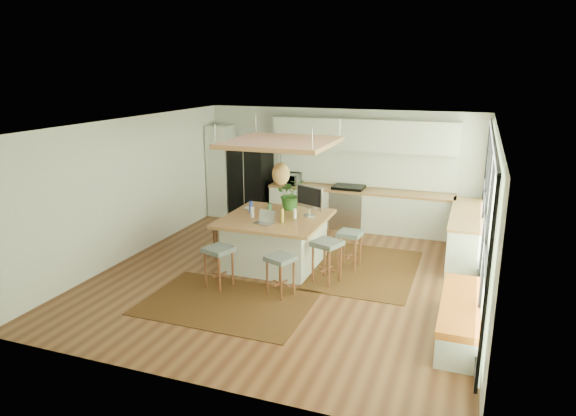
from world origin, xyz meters
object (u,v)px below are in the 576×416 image
at_px(stool_near_right, 280,275).
at_px(laptop, 264,217).
at_px(stool_near_left, 219,267).
at_px(stool_left_side, 223,238).
at_px(fridge, 251,181).
at_px(island, 276,241).
at_px(stool_right_back, 349,249).
at_px(monitor, 310,202).
at_px(stool_right_front, 327,263).
at_px(microwave, 289,177).
at_px(island_plant, 291,197).

height_order(stool_near_right, laptop, laptop).
bearing_deg(stool_near_left, stool_left_side, 115.01).
bearing_deg(stool_near_right, laptop, 128.03).
bearing_deg(stool_left_side, fridge, 102.16).
distance_m(island, stool_near_left, 1.41).
bearing_deg(laptop, stool_right_back, 40.44).
bearing_deg(stool_near_right, monitor, 90.45).
distance_m(stool_right_front, stool_left_side, 2.35).
bearing_deg(microwave, stool_right_front, -56.94).
bearing_deg(stool_left_side, laptop, -25.92).
distance_m(monitor, microwave, 2.77).
height_order(fridge, island_plant, fridge).
bearing_deg(island_plant, fridge, 129.92).
height_order(laptop, island_plant, island_plant).
relative_size(stool_right_front, microwave, 1.51).
bearing_deg(stool_left_side, microwave, 80.75).
height_order(microwave, island_plant, island_plant).
height_order(fridge, stool_near_right, fridge).
bearing_deg(microwave, monitor, -59.14).
bearing_deg(stool_near_left, island_plant, 72.96).
bearing_deg(stool_near_left, monitor, 56.20).
xyz_separation_m(stool_right_back, stool_left_side, (-2.50, -0.24, 0.00)).
distance_m(stool_near_right, laptop, 1.22).
relative_size(stool_left_side, microwave, 1.31).
relative_size(stool_near_right, stool_right_front, 0.90).
height_order(stool_near_right, microwave, microwave).
distance_m(fridge, stool_right_back, 4.00).
xyz_separation_m(stool_near_right, island_plant, (-0.49, 1.87, 0.81)).
distance_m(island, monitor, 0.97).
bearing_deg(stool_right_back, stool_left_side, -174.50).
bearing_deg(stool_right_front, microwave, 119.94).
xyz_separation_m(stool_near_right, stool_left_side, (-1.73, 1.33, 0.00)).
bearing_deg(laptop, stool_near_right, -40.97).
distance_m(stool_near_right, monitor, 1.76).
height_order(fridge, monitor, fridge).
distance_m(stool_right_back, stool_left_side, 2.51).
bearing_deg(island, stool_right_front, -22.95).
bearing_deg(stool_near_right, microwave, 108.02).
relative_size(fridge, monitor, 2.93).
relative_size(stool_near_right, monitor, 1.07).
bearing_deg(stool_right_back, stool_near_left, -138.61).
bearing_deg(stool_near_right, stool_left_side, 142.41).
distance_m(stool_near_left, monitor, 2.10).
bearing_deg(stool_near_left, fridge, 106.72).
bearing_deg(island, island_plant, 81.91).
bearing_deg(stool_right_back, monitor, -178.03).
bearing_deg(stool_right_front, monitor, 126.32).
xyz_separation_m(stool_near_right, stool_right_back, (0.76, 1.57, 0.00)).
distance_m(stool_left_side, laptop, 1.42).
height_order(fridge, island, fridge).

